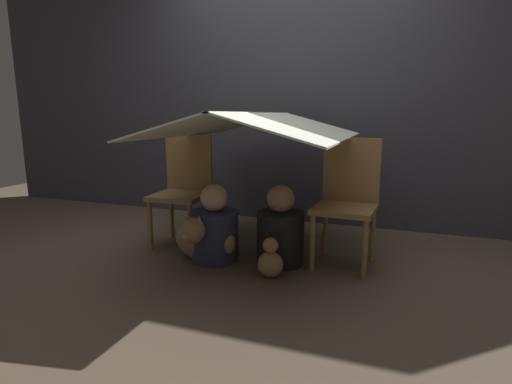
# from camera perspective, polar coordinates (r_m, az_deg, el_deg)

# --- Properties ---
(ground_plane) EXTENTS (8.80, 8.80, 0.00)m
(ground_plane) POSITION_cam_1_polar(r_m,az_deg,el_deg) (2.88, -1.20, -10.10)
(ground_plane) COLOR brown
(wall_back) EXTENTS (7.00, 0.05, 2.50)m
(wall_back) POSITION_cam_1_polar(r_m,az_deg,el_deg) (3.89, 5.58, 14.11)
(wall_back) COLOR #3D3D47
(wall_back) RESTS_ON ground_plane
(chair_left) EXTENTS (0.42, 0.42, 0.88)m
(chair_left) POSITION_cam_1_polar(r_m,az_deg,el_deg) (3.24, -10.30, 0.85)
(chair_left) COLOR olive
(chair_left) RESTS_ON ground_plane
(chair_right) EXTENTS (0.43, 0.43, 0.88)m
(chair_right) POSITION_cam_1_polar(r_m,az_deg,el_deg) (2.83, 12.91, -0.72)
(chair_right) COLOR olive
(chair_right) RESTS_ON ground_plane
(sheet_canopy) EXTENTS (1.28, 1.56, 0.18)m
(sheet_canopy) POSITION_cam_1_polar(r_m,az_deg,el_deg) (2.85, 0.00, 9.57)
(sheet_canopy) COLOR silver
(person_front) EXTENTS (0.34, 0.34, 0.56)m
(person_front) POSITION_cam_1_polar(r_m,az_deg,el_deg) (2.89, -5.91, -5.41)
(person_front) COLOR #2D3351
(person_front) RESTS_ON ground_plane
(person_second) EXTENTS (0.33, 0.33, 0.56)m
(person_second) POSITION_cam_1_polar(r_m,az_deg,el_deg) (2.82, 3.49, -5.71)
(person_second) COLOR black
(person_second) RESTS_ON ground_plane
(dog) EXTENTS (0.47, 0.39, 0.39)m
(dog) POSITION_cam_1_polar(r_m,az_deg,el_deg) (2.85, -7.64, -6.65)
(dog) COLOR #9E7F56
(dog) RESTS_ON ground_plane
(plush_toy) EXTENTS (0.17, 0.17, 0.26)m
(plush_toy) POSITION_cam_1_polar(r_m,az_deg,el_deg) (2.62, 2.08, -9.82)
(plush_toy) COLOR tan
(plush_toy) RESTS_ON ground_plane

